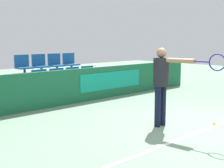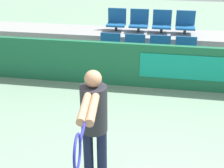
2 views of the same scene
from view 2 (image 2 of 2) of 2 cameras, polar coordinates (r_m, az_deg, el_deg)
name	(u,v)px [view 2 (image 2 of 2)]	position (r m, az deg, el deg)	size (l,w,h in m)	color
barrier_wall	(145,66)	(6.88, 6.11, 3.32)	(10.03, 0.14, 0.99)	#19603D
bleacher_tier_front	(146,68)	(7.54, 6.18, 2.88)	(9.63, 1.04, 0.39)	gray
bleacher_tier_middle	(149,47)	(8.45, 6.75, 6.72)	(9.63, 1.04, 0.79)	gray
stadium_chair_0	(110,47)	(7.61, -0.40, 6.80)	(0.49, 0.39, 0.57)	#333333
stadium_chair_1	(134,48)	(7.53, 4.12, 6.54)	(0.49, 0.39, 0.57)	#333333
stadium_chair_2	(160,50)	(7.50, 8.70, 6.24)	(0.49, 0.39, 0.57)	#333333
stadium_chair_3	(185,51)	(7.52, 13.28, 5.90)	(0.49, 0.39, 0.57)	#333333
stadium_chair_4	(117,21)	(8.49, 0.84, 11.48)	(0.49, 0.39, 0.57)	#333333
stadium_chair_5	(139,22)	(8.42, 4.95, 11.28)	(0.49, 0.39, 0.57)	#333333
stadium_chair_6	(162,23)	(8.39, 9.10, 11.01)	(0.49, 0.39, 0.57)	#333333
stadium_chair_7	(185,24)	(8.41, 13.25, 10.70)	(0.49, 0.39, 0.57)	#333333
tennis_player	(94,121)	(3.78, -3.39, -6.75)	(0.34, 1.50, 1.66)	black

